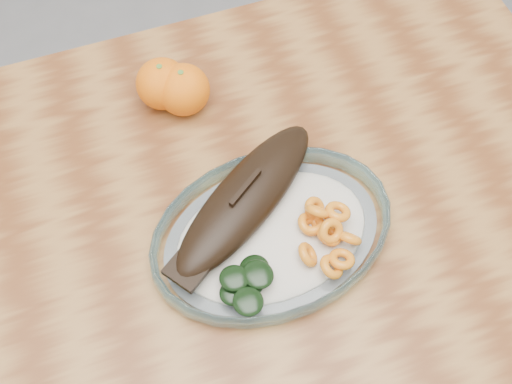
% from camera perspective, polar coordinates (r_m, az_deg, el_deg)
% --- Properties ---
extents(dining_table, '(1.20, 0.80, 0.75)m').
position_cam_1_polar(dining_table, '(0.90, -5.03, -8.59)').
color(dining_table, brown).
rests_on(dining_table, ground).
extents(plated_meal, '(0.60, 0.60, 0.08)m').
position_cam_1_polar(plated_meal, '(0.80, 1.29, -3.38)').
color(plated_meal, white).
rests_on(plated_meal, dining_table).
extents(orange_left, '(0.07, 0.07, 0.07)m').
position_cam_1_polar(orange_left, '(0.92, -8.31, 9.50)').
color(orange_left, orange).
rests_on(orange_left, dining_table).
extents(orange_right, '(0.07, 0.07, 0.07)m').
position_cam_1_polar(orange_right, '(0.91, -6.48, 9.03)').
color(orange_right, orange).
rests_on(orange_right, dining_table).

